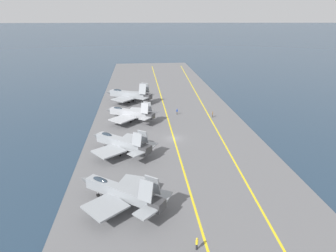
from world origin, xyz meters
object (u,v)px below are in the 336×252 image
object	(u,v)px
parked_jet_third	(130,113)
crew_blue_vest	(177,111)
parked_jet_second	(120,142)
crew_yellow_vest	(197,243)
parked_jet_nearest	(120,192)
parked_jet_fourth	(129,94)
crew_brown_vest	(213,114)

from	to	relation	value
parked_jet_third	crew_blue_vest	bearing A→B (deg)	-72.49
parked_jet_second	parked_jet_third	bearing A→B (deg)	-4.49
parked_jet_third	crew_yellow_vest	size ratio (longest dim) A/B	8.36
crew_blue_vest	crew_yellow_vest	bearing A→B (deg)	175.29
parked_jet_nearest	parked_jet_fourth	world-z (taller)	parked_jet_fourth
parked_jet_second	crew_blue_vest	size ratio (longest dim) A/B	8.25
parked_jet_nearest	crew_yellow_vest	xyz separation A→B (m)	(-10.05, -9.70, -1.48)
parked_jet_third	crew_yellow_vest	world-z (taller)	parked_jet_third
parked_jet_third	parked_jet_fourth	xyz separation A→B (m)	(19.03, 0.81, 0.26)
parked_jet_second	crew_blue_vest	bearing A→B (deg)	-31.68
parked_jet_fourth	crew_yellow_vest	bearing A→B (deg)	-171.73
crew_brown_vest	crew_yellow_vest	bearing A→B (deg)	164.21
crew_blue_vest	crew_yellow_vest	xyz separation A→B (m)	(-52.90, 4.36, 0.01)
parked_jet_third	crew_brown_vest	size ratio (longest dim) A/B	8.53
parked_jet_second	crew_yellow_vest	bearing A→B (deg)	-159.67
parked_jet_nearest	crew_brown_vest	xyz separation A→B (m)	(39.36, -23.67, -1.50)
crew_yellow_vest	parked_jet_second	bearing A→B (deg)	20.33
parked_jet_nearest	crew_brown_vest	bearing A→B (deg)	-31.02
parked_jet_nearest	crew_yellow_vest	bearing A→B (deg)	-136.02
parked_jet_nearest	crew_brown_vest	distance (m)	45.95
parked_jet_nearest	crew_brown_vest	world-z (taller)	parked_jet_nearest
parked_jet_second	parked_jet_fourth	bearing A→B (deg)	-1.12
parked_jet_third	crew_blue_vest	distance (m)	14.10
parked_jet_second	crew_brown_vest	world-z (taller)	parked_jet_second
parked_jet_nearest	parked_jet_second	bearing A→B (deg)	2.80
parked_jet_fourth	crew_yellow_vest	distance (m)	68.44
parked_jet_nearest	crew_blue_vest	world-z (taller)	parked_jet_nearest
parked_jet_fourth	crew_yellow_vest	size ratio (longest dim) A/B	9.43
crew_yellow_vest	parked_jet_nearest	bearing A→B (deg)	43.98
parked_jet_second	parked_jet_nearest	bearing A→B (deg)	-177.20
crew_yellow_vest	crew_brown_vest	xyz separation A→B (m)	(49.41, -13.97, -0.02)
crew_blue_vest	crew_brown_vest	world-z (taller)	crew_blue_vest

